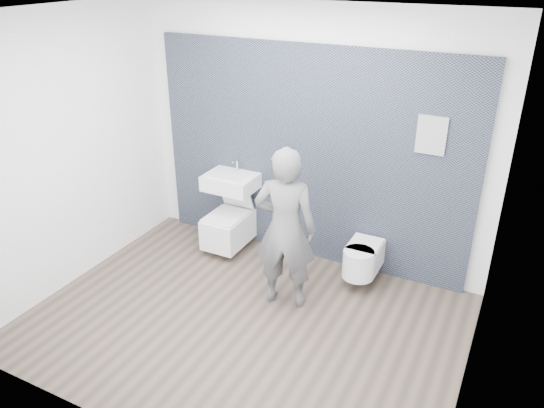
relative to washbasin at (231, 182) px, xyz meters
The scene contains 8 objects.
ground 1.71m from the washbasin, 55.20° to the right, with size 4.00×4.00×0.00m, color brown.
room_shell 1.74m from the washbasin, 55.20° to the right, with size 4.00×4.00×4.00m.
tile_wall 1.22m from the washbasin, 16.22° to the left, with size 3.60×0.06×2.40m, color black.
washbasin is the anchor object (origin of this frame).
toilet_square 0.55m from the washbasin, 90.00° to the right, with size 0.42×0.61×0.80m.
toilet_rounded 1.72m from the washbasin, ahead, with size 0.34×0.57×0.31m.
info_placard 2.29m from the washbasin, ahead, with size 0.28×0.03×0.37m, color silver.
visitor 1.28m from the washbasin, 34.98° to the right, with size 0.60×0.40×1.65m, color slate.
Camera 1 is at (2.11, -3.55, 3.20)m, focal length 35.00 mm.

